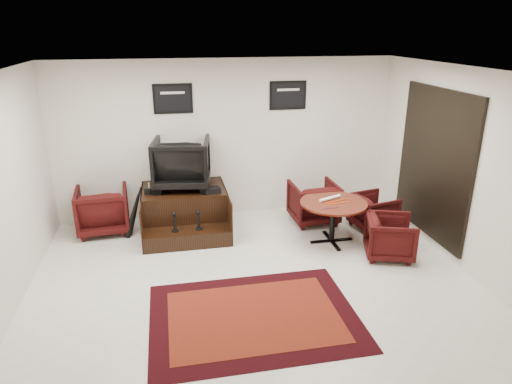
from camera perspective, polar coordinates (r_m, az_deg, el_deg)
ground at (r=6.39m, az=-0.27°, el=-11.02°), size 6.00×6.00×0.00m
room_shell at (r=5.89m, az=3.39°, el=5.10°), size 6.02×5.02×2.81m
area_rug at (r=5.70m, az=-0.26°, el=-15.28°), size 2.47×1.86×0.01m
shine_podium at (r=7.86m, az=-8.88°, el=-2.36°), size 1.40×1.45×0.72m
shine_chair at (r=7.72m, az=-9.27°, el=3.94°), size 1.02×0.97×0.94m
shoes_pair at (r=7.68m, az=-12.66°, el=0.36°), size 0.31×0.35×0.11m
polish_kit at (r=7.50m, az=-5.55°, el=0.22°), size 0.29×0.23×0.09m
umbrella_black at (r=7.72m, az=-15.17°, el=-2.82°), size 0.29×0.11×0.78m
umbrella_hooked at (r=7.78m, az=-14.93°, el=-2.26°), size 0.33×0.12×0.87m
armchair_side at (r=8.09m, az=-18.64°, el=-1.87°), size 0.88×0.83×0.85m
meeting_table at (r=7.32m, az=9.65°, el=-1.87°), size 1.05×1.05×0.69m
table_chair_back at (r=8.12m, az=7.22°, el=-1.03°), size 0.80×0.75×0.80m
table_chair_window at (r=8.08m, az=14.50°, el=-2.17°), size 0.73×0.76×0.67m
table_chair_corner at (r=7.15m, az=16.44°, el=-5.19°), size 0.82×0.84×0.70m
paper_roll at (r=7.37m, az=9.22°, el=-0.76°), size 0.41×0.21×0.05m
table_clutter at (r=7.25m, az=10.13°, el=-1.34°), size 0.57×0.36×0.01m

